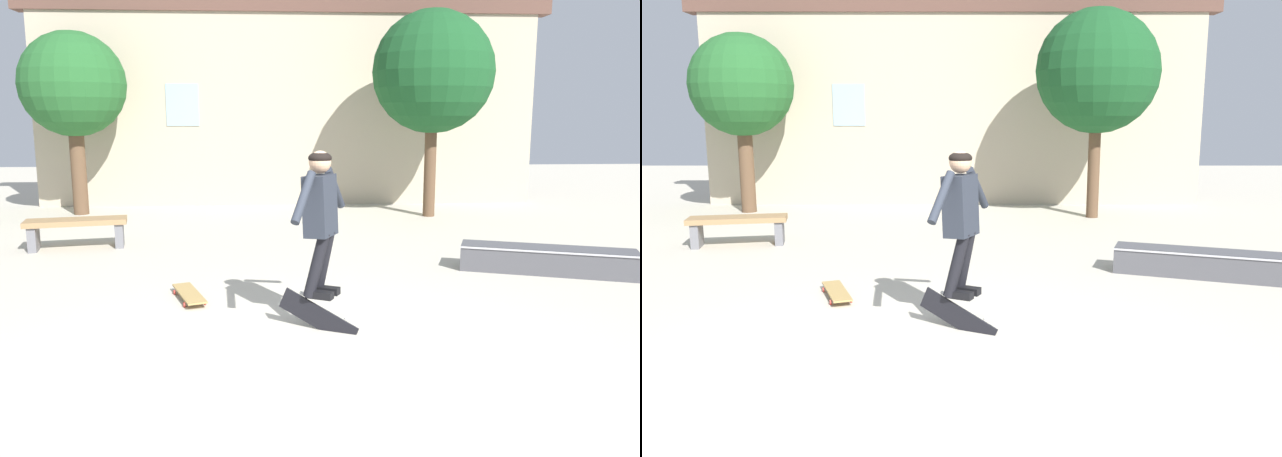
# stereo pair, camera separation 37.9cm
# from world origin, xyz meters

# --- Properties ---
(ground_plane) EXTENTS (40.00, 40.00, 0.00)m
(ground_plane) POSITION_xyz_m (0.00, 0.00, 0.00)
(ground_plane) COLOR beige
(building_backdrop) EXTENTS (11.54, 0.52, 5.56)m
(building_backdrop) POSITION_xyz_m (0.02, 9.38, 2.41)
(building_backdrop) COLOR #B7A88E
(building_backdrop) RESTS_ON ground_plane
(tree_right) EXTENTS (2.36, 2.36, 4.00)m
(tree_right) POSITION_xyz_m (2.77, 7.44, 2.81)
(tree_right) COLOR brown
(tree_right) RESTS_ON ground_plane
(tree_left) EXTENTS (2.06, 2.06, 3.63)m
(tree_left) POSITION_xyz_m (-4.26, 8.13, 2.57)
(tree_left) COLOR brown
(tree_left) RESTS_ON ground_plane
(park_bench) EXTENTS (1.53, 0.76, 0.45)m
(park_bench) POSITION_xyz_m (-3.29, 4.76, 0.32)
(park_bench) COLOR #99754C
(park_bench) RESTS_ON ground_plane
(skate_ledge) EXTENTS (2.19, 1.20, 0.33)m
(skate_ledge) POSITION_xyz_m (3.23, 2.86, 0.17)
(skate_ledge) COLOR #4C4C51
(skate_ledge) RESTS_ON ground_plane
(skater) EXTENTS (0.59, 1.09, 1.39)m
(skater) POSITION_xyz_m (0.18, 0.99, 1.13)
(skater) COLOR #282D38
(skateboard_flipping) EXTENTS (0.75, 0.38, 0.51)m
(skateboard_flipping) POSITION_xyz_m (0.16, 0.90, 0.12)
(skateboard_flipping) COLOR black
(skateboard_resting) EXTENTS (0.49, 0.87, 0.08)m
(skateboard_resting) POSITION_xyz_m (-1.21, 1.95, 0.07)
(skateboard_resting) COLOR #AD894C
(skateboard_resting) RESTS_ON ground_plane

